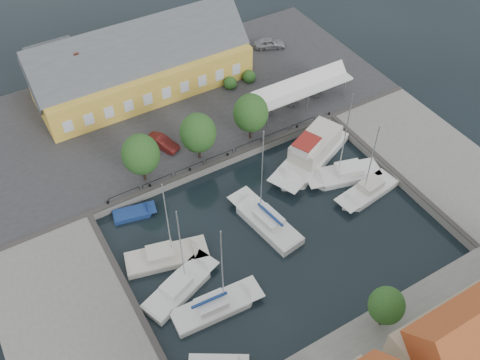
{
  "coord_description": "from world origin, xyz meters",
  "views": [
    {
      "loc": [
        -21.09,
        -29.84,
        44.75
      ],
      "look_at": [
        0.0,
        6.0,
        1.5
      ],
      "focal_mm": 40.0,
      "sensor_mm": 36.0,
      "label": 1
    }
  ],
  "objects_px": {
    "center_sailboat": "(266,222)",
    "east_boat_b": "(368,192)",
    "warehouse": "(137,66)",
    "car_red": "(162,142)",
    "west_boat_b": "(165,258)",
    "west_boat_d": "(215,307)",
    "tent_canopy": "(300,87)",
    "trawler": "(312,153)",
    "launch_nw": "(134,214)",
    "car_silver": "(269,43)",
    "west_boat_c": "(180,288)",
    "east_boat_a": "(345,175)"
  },
  "relations": [
    {
      "from": "warehouse",
      "to": "west_boat_b",
      "type": "bearing_deg",
      "value": -108.41
    },
    {
      "from": "car_red",
      "to": "center_sailboat",
      "type": "xyz_separation_m",
      "value": [
        4.75,
        -15.84,
        -1.34
      ]
    },
    {
      "from": "warehouse",
      "to": "west_boat_c",
      "type": "distance_m",
      "value": 32.51
    },
    {
      "from": "west_boat_b",
      "to": "car_silver",
      "type": "bearing_deg",
      "value": 41.8
    },
    {
      "from": "trawler",
      "to": "tent_canopy",
      "type": "bearing_deg",
      "value": 64.49
    },
    {
      "from": "warehouse",
      "to": "tent_canopy",
      "type": "height_order",
      "value": "warehouse"
    },
    {
      "from": "tent_canopy",
      "to": "car_red",
      "type": "xyz_separation_m",
      "value": [
        -18.97,
        1.45,
        -1.98
      ]
    },
    {
      "from": "east_boat_a",
      "to": "tent_canopy",
      "type": "bearing_deg",
      "value": 79.29
    },
    {
      "from": "west_boat_d",
      "to": "warehouse",
      "type": "bearing_deg",
      "value": 78.11
    },
    {
      "from": "west_boat_b",
      "to": "launch_nw",
      "type": "distance_m",
      "value": 7.15
    },
    {
      "from": "warehouse",
      "to": "west_boat_d",
      "type": "relative_size",
      "value": 2.41
    },
    {
      "from": "west_boat_b",
      "to": "launch_nw",
      "type": "height_order",
      "value": "west_boat_b"
    },
    {
      "from": "warehouse",
      "to": "trawler",
      "type": "distance_m",
      "value": 25.94
    },
    {
      "from": "car_silver",
      "to": "west_boat_c",
      "type": "xyz_separation_m",
      "value": [
        -29.72,
        -30.34,
        -1.53
      ]
    },
    {
      "from": "tent_canopy",
      "to": "west_boat_d",
      "type": "height_order",
      "value": "west_boat_d"
    },
    {
      "from": "east_boat_a",
      "to": "west_boat_c",
      "type": "bearing_deg",
      "value": -170.2
    },
    {
      "from": "car_red",
      "to": "west_boat_b",
      "type": "xyz_separation_m",
      "value": [
        -6.58,
        -14.48,
        -1.45
      ]
    },
    {
      "from": "trawler",
      "to": "east_boat_a",
      "type": "bearing_deg",
      "value": -69.25
    },
    {
      "from": "center_sailboat",
      "to": "east_boat_b",
      "type": "distance_m",
      "value": 12.51
    },
    {
      "from": "tent_canopy",
      "to": "west_boat_d",
      "type": "xyz_separation_m",
      "value": [
        -23.86,
        -20.63,
        -3.41
      ]
    },
    {
      "from": "west_boat_b",
      "to": "west_boat_d",
      "type": "relative_size",
      "value": 0.97
    },
    {
      "from": "trawler",
      "to": "west_boat_c",
      "type": "xyz_separation_m",
      "value": [
        -21.7,
        -8.41,
        -0.76
      ]
    },
    {
      "from": "tent_canopy",
      "to": "warehouse",
      "type": "bearing_deg",
      "value": 140.14
    },
    {
      "from": "west_boat_c",
      "to": "west_boat_d",
      "type": "relative_size",
      "value": 0.97
    },
    {
      "from": "center_sailboat",
      "to": "west_boat_c",
      "type": "height_order",
      "value": "center_sailboat"
    },
    {
      "from": "west_boat_b",
      "to": "west_boat_d",
      "type": "xyz_separation_m",
      "value": [
        1.69,
        -7.6,
        0.01
      ]
    },
    {
      "from": "car_red",
      "to": "launch_nw",
      "type": "relative_size",
      "value": 0.87
    },
    {
      "from": "warehouse",
      "to": "launch_nw",
      "type": "bearing_deg",
      "value": -115.31
    },
    {
      "from": "west_boat_b",
      "to": "west_boat_c",
      "type": "relative_size",
      "value": 1.0
    },
    {
      "from": "car_red",
      "to": "east_boat_b",
      "type": "xyz_separation_m",
      "value": [
        17.09,
        -17.86,
        -1.44
      ]
    },
    {
      "from": "trawler",
      "to": "launch_nw",
      "type": "height_order",
      "value": "trawler"
    },
    {
      "from": "warehouse",
      "to": "center_sailboat",
      "type": "height_order",
      "value": "center_sailboat"
    },
    {
      "from": "trawler",
      "to": "west_boat_c",
      "type": "height_order",
      "value": "west_boat_c"
    },
    {
      "from": "warehouse",
      "to": "center_sailboat",
      "type": "bearing_deg",
      "value": -85.2
    },
    {
      "from": "warehouse",
      "to": "car_red",
      "type": "xyz_separation_m",
      "value": [
        -2.37,
        -12.41,
        -2.72
      ]
    },
    {
      "from": "tent_canopy",
      "to": "car_red",
      "type": "bearing_deg",
      "value": 175.62
    },
    {
      "from": "east_boat_a",
      "to": "east_boat_b",
      "type": "xyz_separation_m",
      "value": [
        0.58,
        -3.41,
        -0.0
      ]
    },
    {
      "from": "east_boat_a",
      "to": "car_red",
      "type": "bearing_deg",
      "value": 138.79
    },
    {
      "from": "warehouse",
      "to": "west_boat_c",
      "type": "bearing_deg",
      "value": -106.62
    },
    {
      "from": "car_red",
      "to": "trawler",
      "type": "distance_m",
      "value": 17.96
    },
    {
      "from": "car_silver",
      "to": "trawler",
      "type": "relative_size",
      "value": 0.35
    },
    {
      "from": "west_boat_d",
      "to": "launch_nw",
      "type": "height_order",
      "value": "west_boat_d"
    },
    {
      "from": "car_silver",
      "to": "center_sailboat",
      "type": "relative_size",
      "value": 0.35
    },
    {
      "from": "west_boat_b",
      "to": "east_boat_b",
      "type": "bearing_deg",
      "value": -8.13
    },
    {
      "from": "west_boat_b",
      "to": "east_boat_a",
      "type": "bearing_deg",
      "value": 0.06
    },
    {
      "from": "east_boat_a",
      "to": "west_boat_d",
      "type": "relative_size",
      "value": 1.07
    },
    {
      "from": "center_sailboat",
      "to": "east_boat_b",
      "type": "bearing_deg",
      "value": -9.31
    },
    {
      "from": "car_red",
      "to": "west_boat_b",
      "type": "bearing_deg",
      "value": -139.65
    },
    {
      "from": "center_sailboat",
      "to": "east_boat_a",
      "type": "distance_m",
      "value": 11.85
    },
    {
      "from": "car_silver",
      "to": "west_boat_c",
      "type": "relative_size",
      "value": 0.4
    }
  ]
}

